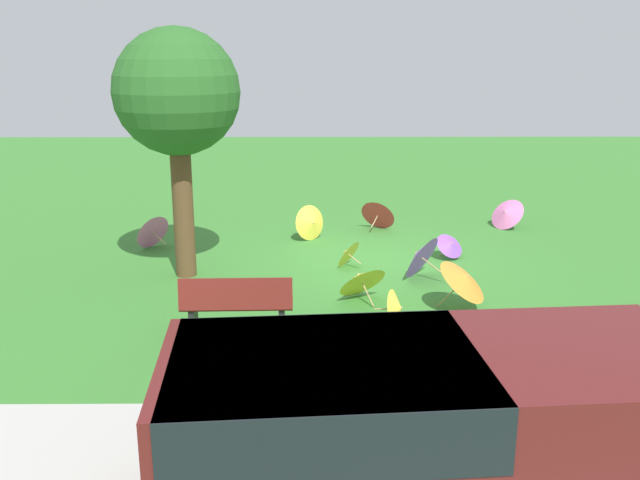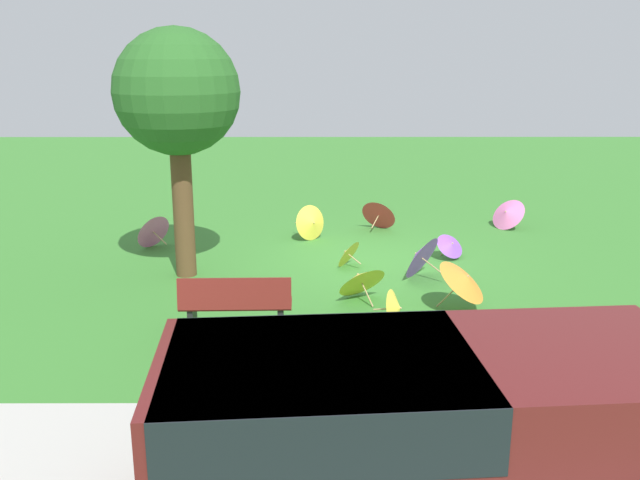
{
  "view_description": "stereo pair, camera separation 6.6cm",
  "coord_description": "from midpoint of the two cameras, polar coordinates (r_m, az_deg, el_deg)",
  "views": [
    {
      "loc": [
        0.96,
        12.78,
        3.98
      ],
      "look_at": [
        0.86,
        0.55,
        0.6
      ],
      "focal_mm": 38.69,
      "sensor_mm": 36.0,
      "label": 1
    },
    {
      "loc": [
        0.89,
        12.78,
        3.98
      ],
      "look_at": [
        0.86,
        0.55,
        0.6
      ],
      "focal_mm": 38.69,
      "sensor_mm": 36.0,
      "label": 2
    }
  ],
  "objects": [
    {
      "name": "ground",
      "position": [
        13.42,
        3.81,
        -1.84
      ],
      "size": [
        40.0,
        40.0,
        0.0
      ],
      "primitive_type": "plane",
      "color": "#387A2D"
    },
    {
      "name": "van_dark",
      "position": [
        6.17,
        7.64,
        -14.53
      ],
      "size": [
        4.73,
        2.42,
        1.53
      ],
      "color": "#591919",
      "rests_on": "ground"
    },
    {
      "name": "park_bench",
      "position": [
        9.96,
        -6.8,
        -5.33
      ],
      "size": [
        1.61,
        0.52,
        0.9
      ],
      "color": "maroon",
      "rests_on": "ground"
    },
    {
      "name": "shade_tree",
      "position": [
        12.27,
        -11.58,
        11.63
      ],
      "size": [
        2.18,
        2.18,
        4.38
      ],
      "color": "brown",
      "rests_on": "ground"
    },
    {
      "name": "parasol_purple_0",
      "position": [
        13.76,
        10.91,
        -0.4
      ],
      "size": [
        0.74,
        0.72,
        0.52
      ],
      "color": "tan",
      "rests_on": "ground"
    },
    {
      "name": "parasol_yellow_0",
      "position": [
        13.03,
        2.39,
        -1.08
      ],
      "size": [
        0.62,
        0.69,
        0.55
      ],
      "color": "tan",
      "rests_on": "ground"
    },
    {
      "name": "parasol_pink_0",
      "position": [
        16.44,
        15.33,
        2.15
      ],
      "size": [
        0.97,
        1.01,
        0.71
      ],
      "color": "tan",
      "rests_on": "ground"
    },
    {
      "name": "parasol_red_0",
      "position": [
        15.79,
        5.07,
        2.2
      ],
      "size": [
        0.96,
        0.85,
        0.76
      ],
      "color": "tan",
      "rests_on": "ground"
    },
    {
      "name": "parasol_yellow_1",
      "position": [
        14.85,
        -0.55,
        1.44
      ],
      "size": [
        0.76,
        0.8,
        0.77
      ],
      "color": "tan",
      "rests_on": "ground"
    },
    {
      "name": "parasol_purple_2",
      "position": [
        12.47,
        8.34,
        -1.3
      ],
      "size": [
        0.95,
        1.03,
        0.84
      ],
      "color": "tan",
      "rests_on": "ground"
    },
    {
      "name": "parasol_yellow_2",
      "position": [
        11.29,
        3.49,
        -3.22
      ],
      "size": [
        1.03,
        0.99,
        0.72
      ],
      "color": "tan",
      "rests_on": "ground"
    },
    {
      "name": "parasol_orange_0",
      "position": [
        10.98,
        12.05,
        -3.21
      ],
      "size": [
        1.08,
        1.13,
        0.86
      ],
      "color": "tan",
      "rests_on": "ground"
    },
    {
      "name": "parasol_pink_1",
      "position": [
        14.68,
        -13.63,
        0.78
      ],
      "size": [
        0.83,
        0.86,
        0.75
      ],
      "color": "tan",
      "rests_on": "ground"
    },
    {
      "name": "parasol_yellow_3",
      "position": [
        10.29,
        6.51,
        -5.64
      ],
      "size": [
        0.55,
        0.62,
        0.59
      ],
      "color": "tan",
      "rests_on": "ground"
    }
  ]
}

